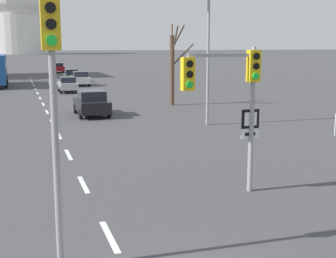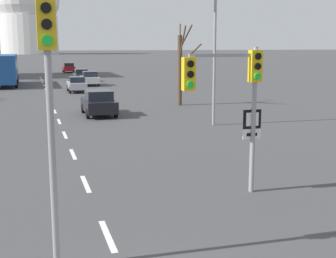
{
  "view_description": "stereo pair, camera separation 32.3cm",
  "coord_description": "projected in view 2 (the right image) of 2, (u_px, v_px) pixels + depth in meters",
  "views": [
    {
      "loc": [
        -1.97,
        -6.15,
        4.58
      ],
      "look_at": [
        1.96,
        5.87,
        2.3
      ],
      "focal_mm": 50.0,
      "sensor_mm": 36.0,
      "label": 1
    },
    {
      "loc": [
        -1.66,
        -6.25,
        4.58
      ],
      "look_at": [
        1.96,
        5.87,
        2.3
      ],
      "focal_mm": 50.0,
      "sensor_mm": 36.0,
      "label": 2
    }
  ],
  "objects": [
    {
      "name": "lane_stripe_4",
      "position": [
        59.0,
        121.0,
        28.35
      ],
      "size": [
        0.16,
        2.0,
        0.01
      ],
      "primitive_type": "cube",
      "color": "silver",
      "rests_on": "ground_plane"
    },
    {
      "name": "lane_stripe_11",
      "position": [
        42.0,
        82.0,
        58.06
      ],
      "size": [
        0.16,
        2.0,
        0.01
      ],
      "primitive_type": "cube",
      "color": "silver",
      "rests_on": "ground_plane"
    },
    {
      "name": "sedan_near_left",
      "position": [
        90.0,
        78.0,
        53.49
      ],
      "size": [
        1.82,
        4.27,
        1.62
      ],
      "color": "silver",
      "rests_on": "ground_plane"
    },
    {
      "name": "lane_stripe_13",
      "position": [
        40.0,
        78.0,
        66.55
      ],
      "size": [
        0.16,
        2.0,
        0.01
      ],
      "primitive_type": "cube",
      "color": "silver",
      "rests_on": "ground_plane"
    },
    {
      "name": "traffic_signal_near_right",
      "position": [
        232.0,
        84.0,
        13.97
      ],
      "size": [
        2.49,
        0.34,
        4.53
      ],
      "color": "gray",
      "rests_on": "ground_plane"
    },
    {
      "name": "lane_stripe_12",
      "position": [
        41.0,
        80.0,
        62.3
      ],
      "size": [
        0.16,
        2.0,
        0.01
      ],
      "primitive_type": "cube",
      "color": "silver",
      "rests_on": "ground_plane"
    },
    {
      "name": "lane_stripe_2",
      "position": [
        73.0,
        154.0,
        19.86
      ],
      "size": [
        0.16,
        2.0,
        0.01
      ],
      "primitive_type": "cube",
      "color": "silver",
      "rests_on": "ground_plane"
    },
    {
      "name": "lane_stripe_9",
      "position": [
        45.0,
        89.0,
        49.57
      ],
      "size": [
        0.16,
        2.0,
        0.01
      ],
      "primitive_type": "cube",
      "color": "silver",
      "rests_on": "ground_plane"
    },
    {
      "name": "street_lamp_right",
      "position": [
        207.0,
        35.0,
        26.06
      ],
      "size": [
        2.44,
        0.36,
        8.33
      ],
      "color": "gray",
      "rests_on": "ground_plane"
    },
    {
      "name": "lane_stripe_10",
      "position": [
        44.0,
        85.0,
        53.82
      ],
      "size": [
        0.16,
        2.0,
        0.01
      ],
      "primitive_type": "cube",
      "color": "silver",
      "rests_on": "ground_plane"
    },
    {
      "name": "bare_tree_right_near",
      "position": [
        181.0,
        66.0,
        35.5
      ],
      "size": [
        1.84,
        3.18,
        6.21
      ],
      "color": "brown",
      "rests_on": "ground_plane"
    },
    {
      "name": "lane_stripe_0",
      "position": [
        108.0,
        236.0,
        11.38
      ],
      "size": [
        0.16,
        2.0,
        0.01
      ],
      "primitive_type": "cube",
      "color": "silver",
      "rests_on": "ground_plane"
    },
    {
      "name": "traffic_signal_centre_tall",
      "position": [
        49.0,
        84.0,
        9.07
      ],
      "size": [
        0.36,
        0.34,
        5.54
      ],
      "color": "gray",
      "rests_on": "ground_plane"
    },
    {
      "name": "route_sign_post",
      "position": [
        252.0,
        135.0,
        14.54
      ],
      "size": [
        0.6,
        0.08,
        2.67
      ],
      "color": "gray",
      "rests_on": "ground_plane"
    },
    {
      "name": "lane_stripe_1",
      "position": [
        86.0,
        184.0,
        15.62
      ],
      "size": [
        0.16,
        2.0,
        0.01
      ],
      "primitive_type": "cube",
      "color": "silver",
      "rests_on": "ground_plane"
    },
    {
      "name": "lane_stripe_3",
      "position": [
        65.0,
        135.0,
        24.11
      ],
      "size": [
        0.16,
        2.0,
        0.01
      ],
      "primitive_type": "cube",
      "color": "silver",
      "rests_on": "ground_plane"
    },
    {
      "name": "lane_stripe_8",
      "position": [
        47.0,
        93.0,
        45.33
      ],
      "size": [
        0.16,
        2.0,
        0.01
      ],
      "primitive_type": "cube",
      "color": "silver",
      "rests_on": "ground_plane"
    },
    {
      "name": "capitol_dome",
      "position": [
        28.0,
        10.0,
        236.36
      ],
      "size": [
        31.79,
        31.79,
        44.91
      ],
      "color": "silver",
      "rests_on": "ground_plane"
    },
    {
      "name": "lane_stripe_6",
      "position": [
        52.0,
        104.0,
        36.84
      ],
      "size": [
        0.16,
        2.0,
        0.01
      ],
      "primitive_type": "cube",
      "color": "silver",
      "rests_on": "ground_plane"
    },
    {
      "name": "sedan_mid_centre",
      "position": [
        77.0,
        84.0,
        45.91
      ],
      "size": [
        1.72,
        3.82,
        1.52
      ],
      "color": "#B7B7BC",
      "rests_on": "ground_plane"
    },
    {
      "name": "lane_stripe_7",
      "position": [
        49.0,
        98.0,
        41.08
      ],
      "size": [
        0.16,
        2.0,
        0.01
      ],
      "primitive_type": "cube",
      "color": "silver",
      "rests_on": "ground_plane"
    },
    {
      "name": "sedan_near_right",
      "position": [
        99.0,
        103.0,
        30.74
      ],
      "size": [
        1.98,
        4.27,
        1.66
      ],
      "color": "black",
      "rests_on": "ground_plane"
    },
    {
      "name": "sedan_far_left",
      "position": [
        81.0,
        75.0,
        59.31
      ],
      "size": [
        1.8,
        4.06,
        1.58
      ],
      "color": "#2D4C33",
      "rests_on": "ground_plane"
    },
    {
      "name": "lane_stripe_5",
      "position": [
        55.0,
        111.0,
        32.6
      ],
      "size": [
        0.16,
        2.0,
        0.01
      ],
      "primitive_type": "cube",
      "color": "silver",
      "rests_on": "ground_plane"
    },
    {
      "name": "sedan_far_right",
      "position": [
        69.0,
        68.0,
        78.66
      ],
      "size": [
        1.89,
        4.4,
        1.63
      ],
      "color": "maroon",
      "rests_on": "ground_plane"
    },
    {
      "name": "city_bus",
      "position": [
        5.0,
        68.0,
        52.83
      ],
      "size": [
        2.66,
        10.8,
        3.48
      ],
      "color": "#19478C",
      "rests_on": "ground_plane"
    }
  ]
}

